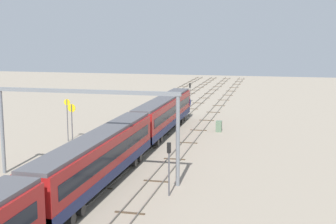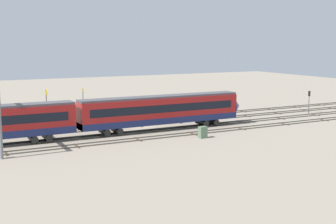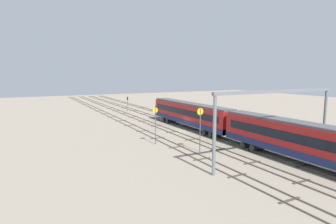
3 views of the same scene
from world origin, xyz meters
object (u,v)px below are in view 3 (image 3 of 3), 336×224
(speed_sign_mid_trackside, at_px, (200,124))
(signal_light_trackside_departure, at_px, (128,102))
(overhead_gantry, at_px, (277,108))
(speed_sign_near_foreground, at_px, (155,121))
(relay_cabinet, at_px, (213,120))

(speed_sign_mid_trackside, height_order, signal_light_trackside_departure, speed_sign_mid_trackside)
(speed_sign_mid_trackside, distance_m, signal_light_trackside_departure, 44.89)
(overhead_gantry, xyz_separation_m, speed_sign_mid_trackside, (8.06, 5.13, -2.65))
(speed_sign_near_foreground, height_order, relay_cabinet, speed_sign_near_foreground)
(signal_light_trackside_departure, bearing_deg, overhead_gantry, 179.67)
(signal_light_trackside_departure, bearing_deg, relay_cabinet, -161.50)
(speed_sign_mid_trackside, bearing_deg, relay_cabinet, -40.99)
(speed_sign_mid_trackside, bearing_deg, speed_sign_near_foreground, 29.22)
(overhead_gantry, height_order, signal_light_trackside_departure, overhead_gantry)
(overhead_gantry, height_order, relay_cabinet, overhead_gantry)
(speed_sign_near_foreground, distance_m, relay_cabinet, 21.23)
(signal_light_trackside_departure, relative_size, relay_cabinet, 2.58)
(overhead_gantry, distance_m, signal_light_trackside_departure, 52.74)
(overhead_gantry, height_order, speed_sign_mid_trackside, overhead_gantry)
(overhead_gantry, relative_size, relay_cabinet, 11.84)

